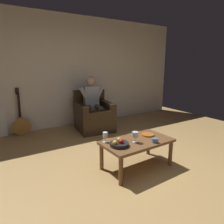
{
  "coord_description": "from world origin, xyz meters",
  "views": [
    {
      "loc": [
        1.72,
        1.8,
        1.53
      ],
      "look_at": [
        -0.25,
        -1.38,
        0.64
      ],
      "focal_mm": 31.97,
      "sensor_mm": 36.0,
      "label": 1
    }
  ],
  "objects_px": {
    "person_seated": "(93,101)",
    "decorative_dish": "(148,135)",
    "wine_glass_far": "(105,136)",
    "armchair": "(94,116)",
    "coffee_table": "(137,144)",
    "fruit_bowl": "(119,144)",
    "guitar": "(22,125)",
    "wine_glass_near": "(135,135)",
    "candle_jar": "(155,140)"
  },
  "relations": [
    {
      "from": "coffee_table",
      "to": "fruit_bowl",
      "type": "xyz_separation_m",
      "value": [
        0.35,
        0.04,
        0.1
      ]
    },
    {
      "from": "coffee_table",
      "to": "wine_glass_far",
      "type": "height_order",
      "value": "wine_glass_far"
    },
    {
      "from": "decorative_dish",
      "to": "coffee_table",
      "type": "bearing_deg",
      "value": 15.57
    },
    {
      "from": "guitar",
      "to": "candle_jar",
      "type": "bearing_deg",
      "value": 117.91
    },
    {
      "from": "armchair",
      "to": "decorative_dish",
      "type": "height_order",
      "value": "armchair"
    },
    {
      "from": "person_seated",
      "to": "coffee_table",
      "type": "bearing_deg",
      "value": 89.76
    },
    {
      "from": "wine_glass_near",
      "to": "decorative_dish",
      "type": "height_order",
      "value": "wine_glass_near"
    },
    {
      "from": "fruit_bowl",
      "to": "wine_glass_near",
      "type": "bearing_deg",
      "value": 177.96
    },
    {
      "from": "coffee_table",
      "to": "decorative_dish",
      "type": "height_order",
      "value": "decorative_dish"
    },
    {
      "from": "coffee_table",
      "to": "candle_jar",
      "type": "bearing_deg",
      "value": 128.49
    },
    {
      "from": "fruit_bowl",
      "to": "candle_jar",
      "type": "bearing_deg",
      "value": 161.96
    },
    {
      "from": "person_seated",
      "to": "guitar",
      "type": "bearing_deg",
      "value": -9.07
    },
    {
      "from": "coffee_table",
      "to": "guitar",
      "type": "distance_m",
      "value": 2.78
    },
    {
      "from": "armchair",
      "to": "fruit_bowl",
      "type": "height_order",
      "value": "armchair"
    },
    {
      "from": "wine_glass_near",
      "to": "decorative_dish",
      "type": "bearing_deg",
      "value": -160.71
    },
    {
      "from": "wine_glass_near",
      "to": "person_seated",
      "type": "bearing_deg",
      "value": -99.86
    },
    {
      "from": "candle_jar",
      "to": "person_seated",
      "type": "bearing_deg",
      "value": -93.04
    },
    {
      "from": "guitar",
      "to": "fruit_bowl",
      "type": "xyz_separation_m",
      "value": [
        -0.91,
        2.52,
        0.24
      ]
    },
    {
      "from": "wine_glass_near",
      "to": "wine_glass_far",
      "type": "bearing_deg",
      "value": -32.29
    },
    {
      "from": "coffee_table",
      "to": "candle_jar",
      "type": "distance_m",
      "value": 0.28
    },
    {
      "from": "wine_glass_far",
      "to": "decorative_dish",
      "type": "distance_m",
      "value": 0.73
    },
    {
      "from": "fruit_bowl",
      "to": "candle_jar",
      "type": "height_order",
      "value": "fruit_bowl"
    },
    {
      "from": "armchair",
      "to": "decorative_dish",
      "type": "distance_m",
      "value": 1.91
    },
    {
      "from": "person_seated",
      "to": "candle_jar",
      "type": "xyz_separation_m",
      "value": [
        0.12,
        2.22,
        -0.22
      ]
    },
    {
      "from": "wine_glass_far",
      "to": "fruit_bowl",
      "type": "xyz_separation_m",
      "value": [
        -0.1,
        0.22,
        -0.07
      ]
    },
    {
      "from": "coffee_table",
      "to": "wine_glass_near",
      "type": "distance_m",
      "value": 0.2
    },
    {
      "from": "decorative_dish",
      "to": "fruit_bowl",
      "type": "bearing_deg",
      "value": 10.42
    },
    {
      "from": "armchair",
      "to": "wine_glass_far",
      "type": "bearing_deg",
      "value": 75.95
    },
    {
      "from": "wine_glass_near",
      "to": "candle_jar",
      "type": "xyz_separation_m",
      "value": [
        -0.24,
        0.16,
        -0.08
      ]
    },
    {
      "from": "person_seated",
      "to": "armchair",
      "type": "bearing_deg",
      "value": 90.0
    },
    {
      "from": "armchair",
      "to": "wine_glass_far",
      "type": "xyz_separation_m",
      "value": [
        0.72,
        1.8,
        0.21
      ]
    },
    {
      "from": "armchair",
      "to": "fruit_bowl",
      "type": "xyz_separation_m",
      "value": [
        0.62,
        2.02,
        0.14
      ]
    },
    {
      "from": "coffee_table",
      "to": "guitar",
      "type": "height_order",
      "value": "guitar"
    },
    {
      "from": "coffee_table",
      "to": "fruit_bowl",
      "type": "relative_size",
      "value": 4.09
    },
    {
      "from": "wine_glass_far",
      "to": "candle_jar",
      "type": "relative_size",
      "value": 1.72
    },
    {
      "from": "fruit_bowl",
      "to": "person_seated",
      "type": "bearing_deg",
      "value": -106.97
    },
    {
      "from": "wine_glass_far",
      "to": "armchair",
      "type": "bearing_deg",
      "value": -111.71
    },
    {
      "from": "decorative_dish",
      "to": "candle_jar",
      "type": "xyz_separation_m",
      "value": [
        0.11,
        0.28,
        0.02
      ]
    },
    {
      "from": "fruit_bowl",
      "to": "decorative_dish",
      "type": "height_order",
      "value": "fruit_bowl"
    },
    {
      "from": "guitar",
      "to": "wine_glass_far",
      "type": "distance_m",
      "value": 2.46
    },
    {
      "from": "person_seated",
      "to": "wine_glass_far",
      "type": "height_order",
      "value": "person_seated"
    },
    {
      "from": "person_seated",
      "to": "decorative_dish",
      "type": "bearing_deg",
      "value": 97.53
    },
    {
      "from": "coffee_table",
      "to": "candle_jar",
      "type": "relative_size",
      "value": 11.98
    },
    {
      "from": "coffee_table",
      "to": "wine_glass_far",
      "type": "relative_size",
      "value": 6.97
    },
    {
      "from": "person_seated",
      "to": "fruit_bowl",
      "type": "relative_size",
      "value": 4.85
    },
    {
      "from": "coffee_table",
      "to": "fruit_bowl",
      "type": "bearing_deg",
      "value": 6.21
    },
    {
      "from": "guitar",
      "to": "fruit_bowl",
      "type": "distance_m",
      "value": 2.69
    },
    {
      "from": "person_seated",
      "to": "candle_jar",
      "type": "bearing_deg",
      "value": 94.61
    },
    {
      "from": "coffee_table",
      "to": "wine_glass_far",
      "type": "xyz_separation_m",
      "value": [
        0.44,
        -0.18,
        0.16
      ]
    },
    {
      "from": "wine_glass_far",
      "to": "fruit_bowl",
      "type": "height_order",
      "value": "wine_glass_far"
    }
  ]
}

